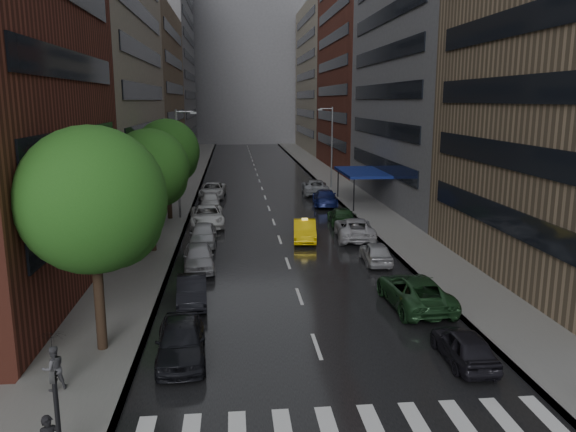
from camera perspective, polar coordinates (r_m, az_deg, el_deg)
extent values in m
plane|color=gray|center=(20.07, 4.71, -17.86)|extent=(220.00, 220.00, 0.00)
cube|color=black|center=(67.96, -2.83, 3.33)|extent=(14.00, 140.00, 0.01)
cube|color=gray|center=(68.11, -10.43, 3.23)|extent=(4.00, 140.00, 0.15)
cube|color=gray|center=(68.97, 4.67, 3.49)|extent=(4.00, 140.00, 0.15)
cube|color=silver|center=(18.30, 4.25, -20.99)|extent=(0.55, 2.80, 0.01)
cube|color=silver|center=(18.56, 8.80, -20.59)|extent=(0.55, 2.80, 0.01)
cube|color=silver|center=(18.93, 13.18, -20.09)|extent=(0.55, 2.80, 0.01)
cube|color=silver|center=(19.39, 17.34, -19.50)|extent=(0.55, 2.80, 0.01)
cube|color=silver|center=(19.93, 21.26, -18.86)|extent=(0.55, 2.80, 0.01)
cube|color=silver|center=(20.56, 24.93, -18.18)|extent=(0.55, 2.80, 0.01)
cube|color=gray|center=(54.90, -18.95, 18.55)|extent=(8.00, 28.00, 34.00)
cube|color=#937A5B|center=(82.01, -14.19, 12.14)|extent=(8.00, 28.00, 22.00)
cube|color=slate|center=(112.14, -12.11, 16.12)|extent=(8.00, 32.00, 38.00)
cube|color=slate|center=(56.25, 13.70, 13.54)|extent=(8.00, 28.00, 24.00)
cube|color=maroon|center=(83.58, 7.34, 17.18)|extent=(8.00, 28.00, 36.00)
cube|color=gray|center=(112.72, 3.79, 13.77)|extent=(8.00, 32.00, 28.00)
cube|color=slate|center=(135.33, -4.39, 14.26)|extent=(40.00, 14.00, 32.00)
cylinder|color=#382619|center=(23.39, -18.66, -7.42)|extent=(0.40, 0.40, 4.95)
sphere|color=#1E5116|center=(22.50, -19.27, 1.56)|extent=(5.65, 5.65, 5.65)
cylinder|color=#382619|center=(37.71, -13.65, -0.34)|extent=(0.40, 0.40, 4.47)
sphere|color=#1E5116|center=(37.18, -13.90, 4.72)|extent=(5.11, 5.11, 5.11)
cylinder|color=#382619|center=(47.74, -11.99, 2.32)|extent=(0.40, 0.40, 4.62)
sphere|color=#1E5116|center=(47.32, -12.17, 6.46)|extent=(5.28, 5.28, 5.28)
imported|color=yellow|center=(40.14, 1.70, -1.47)|extent=(2.01, 4.62, 1.48)
imported|color=black|center=(22.55, -10.82, -12.31)|extent=(2.15, 4.74, 1.58)
imported|color=black|center=(28.30, -9.73, -7.47)|extent=(1.65, 4.16, 1.35)
imported|color=#AEADB3|center=(33.79, -9.07, -4.13)|extent=(2.15, 4.56, 1.51)
imported|color=#A9AAAF|center=(39.38, -8.59, -1.84)|extent=(1.80, 4.43, 1.51)
imported|color=white|center=(45.30, -8.22, 0.00)|extent=(2.97, 5.85, 1.59)
imported|color=silver|center=(52.36, -7.89, 1.55)|extent=(1.98, 4.52, 1.51)
imported|color=beige|center=(58.46, -7.67, 2.62)|extent=(2.87, 5.66, 1.53)
imported|color=black|center=(23.01, 17.45, -12.48)|extent=(1.63, 3.95, 1.34)
imported|color=#1B3D1F|center=(28.14, 12.74, -7.48)|extent=(2.76, 5.70, 1.56)
imported|color=#9FA0A5|center=(35.03, 8.91, -3.69)|extent=(1.80, 4.04, 1.35)
imported|color=#AAA9AF|center=(40.83, 6.76, -1.27)|extent=(3.14, 5.85, 1.56)
imported|color=#1A391B|center=(45.50, 5.46, -0.01)|extent=(2.22, 4.87, 1.38)
imported|color=#10184E|center=(53.47, 3.77, 1.88)|extent=(2.71, 5.63, 1.58)
imported|color=gray|center=(59.83, 2.76, 2.96)|extent=(3.07, 5.95, 1.60)
imported|color=#4C4B50|center=(21.32, -22.72, -14.07)|extent=(0.97, 0.92, 1.59)
imported|color=black|center=(20.97, -22.91, -11.96)|extent=(0.96, 0.98, 0.88)
imported|color=black|center=(15.04, -22.60, -15.88)|extent=(0.18, 0.15, 0.90)
cylinder|color=gray|center=(47.66, -11.11, 5.18)|extent=(0.18, 0.18, 9.00)
cube|color=gray|center=(47.27, -9.60, 10.29)|extent=(0.50, 0.22, 0.16)
cylinder|color=gray|center=(63.35, 4.47, 6.93)|extent=(0.18, 0.18, 9.00)
cube|color=gray|center=(62.91, 3.25, 10.74)|extent=(0.50, 0.22, 0.16)
cube|color=navy|center=(54.00, 7.56, 4.44)|extent=(4.00, 8.00, 0.25)
cylinder|color=black|center=(50.20, 6.71, 2.18)|extent=(0.12, 0.12, 3.00)
cylinder|color=black|center=(57.56, 5.11, 3.43)|extent=(0.12, 0.12, 3.00)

